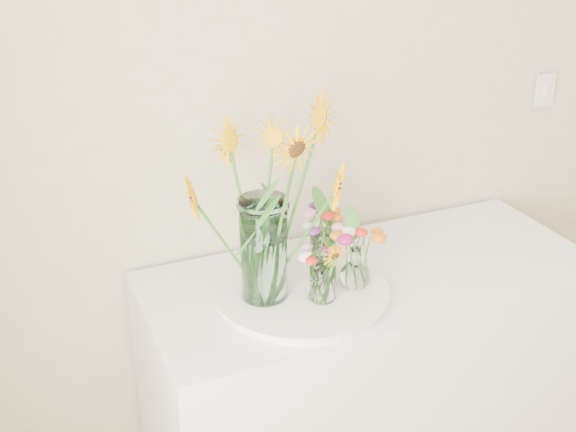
# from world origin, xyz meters

# --- Properties ---
(counter) EXTENTS (1.40, 0.60, 0.90)m
(counter) POSITION_xyz_m (-0.54, 1.93, 0.45)
(counter) COLOR white
(counter) RESTS_ON ground_plane
(tray) EXTENTS (0.48, 0.48, 0.02)m
(tray) POSITION_xyz_m (-0.80, 1.89, 0.91)
(tray) COLOR white
(tray) RESTS_ON counter
(mason_jar) EXTENTS (0.13, 0.13, 0.30)m
(mason_jar) POSITION_xyz_m (-0.92, 1.89, 1.08)
(mason_jar) COLOR #A8DAD3
(mason_jar) RESTS_ON tray
(sunflower_bouquet) EXTENTS (0.74, 0.74, 0.59)m
(sunflower_bouquet) POSITION_xyz_m (-0.92, 1.89, 1.22)
(sunflower_bouquet) COLOR #FFAA05
(sunflower_bouquet) RESTS_ON tray
(small_vase_a) EXTENTS (0.08, 0.08, 0.12)m
(small_vase_a) POSITION_xyz_m (-0.77, 1.81, 0.99)
(small_vase_a) COLOR white
(small_vase_a) RESTS_ON tray
(wildflower_posy_a) EXTENTS (0.18, 0.18, 0.21)m
(wildflower_posy_a) POSITION_xyz_m (-0.77, 1.81, 1.03)
(wildflower_posy_a) COLOR orange
(wildflower_posy_a) RESTS_ON tray
(small_vase_b) EXTENTS (0.10, 0.10, 0.12)m
(small_vase_b) POSITION_xyz_m (-0.66, 1.84, 0.99)
(small_vase_b) COLOR white
(small_vase_b) RESTS_ON tray
(wildflower_posy_b) EXTENTS (0.20, 0.20, 0.21)m
(wildflower_posy_b) POSITION_xyz_m (-0.66, 1.84, 1.03)
(wildflower_posy_b) COLOR orange
(wildflower_posy_b) RESTS_ON tray
(small_vase_c) EXTENTS (0.07, 0.07, 0.13)m
(small_vase_c) POSITION_xyz_m (-0.70, 1.96, 0.99)
(small_vase_c) COLOR white
(small_vase_c) RESTS_ON tray
(wildflower_posy_c) EXTENTS (0.17, 0.17, 0.22)m
(wildflower_posy_c) POSITION_xyz_m (-0.70, 1.96, 1.03)
(wildflower_posy_c) COLOR orange
(wildflower_posy_c) RESTS_ON tray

